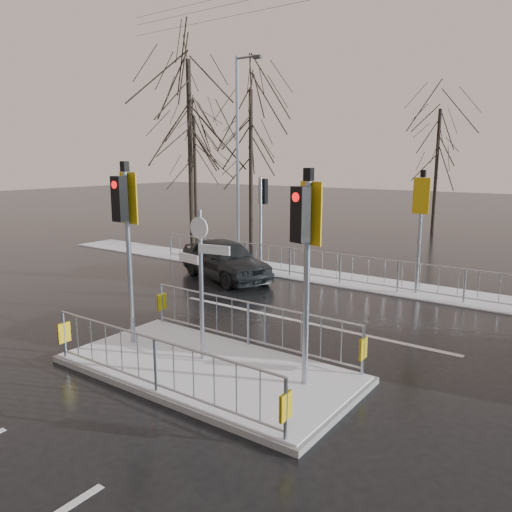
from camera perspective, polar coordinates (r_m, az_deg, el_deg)
The scene contains 11 objects.
ground at distance 10.31m, azimuth -5.55°, elevation -13.04°, with size 120.00×120.00×0.00m, color black.
snow_verge at distance 17.36m, azimuth 13.38°, elevation -3.17°, with size 30.00×2.00×0.04m, color white.
lane_markings at distance 10.08m, azimuth -6.83°, elevation -13.63°, with size 8.00×11.38×0.01m.
traffic_island at distance 10.17m, azimuth -5.60°, elevation -11.00°, with size 6.00×3.04×4.15m.
far_kerb_fixtures at distance 16.58m, azimuth 13.81°, elevation -0.32°, with size 18.00×0.65×3.83m.
car_far_lane at distance 17.64m, azimuth -3.54°, elevation -0.36°, with size 1.69×4.19×1.43m, color black.
tree_near_a at distance 24.69m, azimuth -7.61°, elevation 15.41°, with size 4.75×4.75×8.97m.
tree_near_b at distance 24.20m, azimuth -0.60°, elevation 13.30°, with size 4.00×4.00×7.55m.
tree_near_c at distance 27.81m, azimuth -7.03°, elevation 11.61°, with size 3.50×3.50×6.61m.
tree_far_a at distance 30.21m, azimuth 20.06°, elevation 11.60°, with size 3.75×3.75×7.08m.
street_lamp_left at distance 20.84m, azimuth -1.98°, elevation 11.86°, with size 1.25×0.18×8.20m.
Camera 1 is at (6.22, -7.07, 4.20)m, focal length 35.00 mm.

